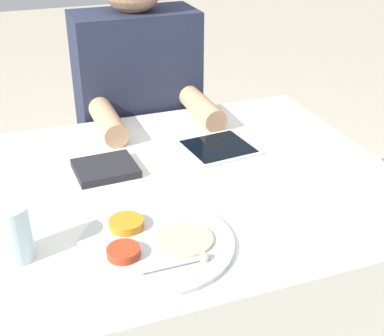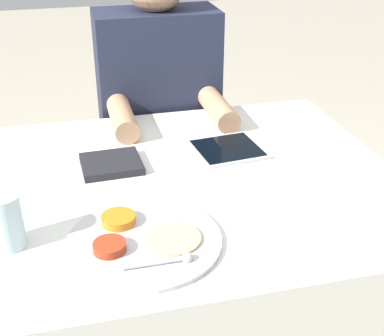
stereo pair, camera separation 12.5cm
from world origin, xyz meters
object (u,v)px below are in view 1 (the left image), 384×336
object	(u,v)px
drinking_glass	(14,233)
person_diner	(141,147)
tablet_device	(218,148)
red_notebook	(105,169)
thali_tray	(154,243)

from	to	relation	value
drinking_glass	person_diner	bearing A→B (deg)	58.78
drinking_glass	tablet_device	bearing A→B (deg)	29.07
red_notebook	person_diner	bearing A→B (deg)	64.99
tablet_device	drinking_glass	distance (m)	0.64
thali_tray	person_diner	xyz separation A→B (m)	(0.18, 0.80, -0.18)
tablet_device	drinking_glass	xyz separation A→B (m)	(-0.56, -0.31, 0.05)
person_diner	drinking_glass	size ratio (longest dim) A/B	10.53
thali_tray	person_diner	distance (m)	0.83
thali_tray	red_notebook	world-z (taller)	thali_tray
tablet_device	drinking_glass	bearing A→B (deg)	-150.93
tablet_device	red_notebook	bearing A→B (deg)	-176.05
person_diner	drinking_glass	xyz separation A→B (m)	(-0.45, -0.74, 0.23)
tablet_device	drinking_glass	world-z (taller)	drinking_glass
red_notebook	tablet_device	world-z (taller)	red_notebook
red_notebook	tablet_device	size ratio (longest dim) A/B	0.78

